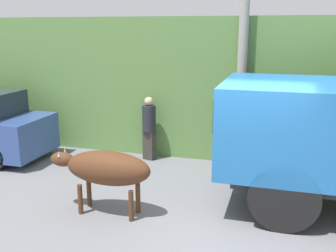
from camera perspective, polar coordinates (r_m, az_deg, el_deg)
The scene contains 6 objects.
ground_plane at distance 7.14m, azimuth 9.00°, elevation -13.86°, with size 60.00×60.00×0.00m, color slate.
hillside_embankment at distance 12.77m, azimuth 13.10°, elevation 6.88°, with size 32.00×6.28×3.59m.
building_backdrop at distance 13.17m, azimuth -16.50°, elevation 6.75°, with size 5.57×2.70×3.51m.
brown_cow at distance 7.19m, azimuth -9.04°, elevation -6.10°, with size 1.95×0.63×1.19m.
pedestrian_on_hill at distance 10.01m, azimuth -2.77°, elevation 0.05°, with size 0.43×0.43×1.64m.
utility_pole at distance 9.40m, azimuth 10.77°, elevation 10.31°, with size 0.90×0.23×5.26m.
Camera 1 is at (0.70, -6.28, 3.34)m, focal length 42.00 mm.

